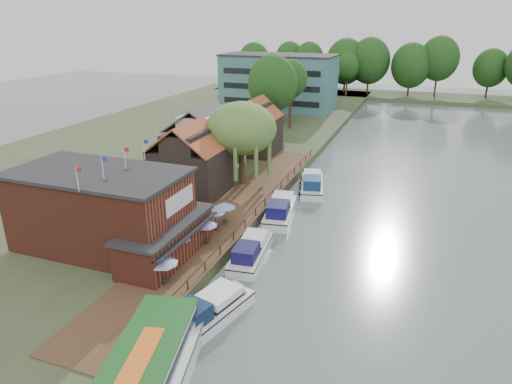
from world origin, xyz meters
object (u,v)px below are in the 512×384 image
(umbrella_4, at_px, (225,213))
(umbrella_0, at_px, (164,271))
(pub, at_px, (120,212))
(cottage_b, at_px, (205,137))
(cruiser_2, at_px, (280,207))
(cruiser_0, at_px, (206,310))
(cottage_c, at_px, (255,126))
(umbrella_3, at_px, (215,219))
(umbrella_2, at_px, (206,232))
(swan, at_px, (140,381))
(hotel_block, at_px, (279,82))
(cruiser_3, at_px, (312,182))
(willow, at_px, (242,144))
(cruiser_1, at_px, (251,249))
(umbrella_1, at_px, (180,246))
(cottage_a, at_px, (190,159))

(umbrella_4, bearing_deg, umbrella_0, -89.26)
(pub, distance_m, cottage_b, 25.33)
(pub, xyz_separation_m, cruiser_2, (10.49, 14.01, -3.47))
(umbrella_0, relative_size, cruiser_0, 0.25)
(umbrella_4, height_order, cruiser_0, umbrella_4)
(cottage_c, bearing_deg, umbrella_3, -77.34)
(umbrella_2, height_order, swan, umbrella_2)
(cottage_b, bearing_deg, hotel_block, 94.97)
(pub, distance_m, cruiser_3, 26.49)
(cottage_b, bearing_deg, umbrella_4, -58.34)
(willow, bearing_deg, cruiser_1, -65.41)
(cruiser_1, xyz_separation_m, swan, (-0.78, -16.66, -0.85))
(hotel_block, xyz_separation_m, cruiser_1, (18.82, -67.00, -6.08))
(umbrella_4, bearing_deg, cottage_b, 121.66)
(cottage_b, bearing_deg, umbrella_3, -61.25)
(umbrella_0, xyz_separation_m, swan, (3.41, -8.73, -2.07))
(hotel_block, relative_size, umbrella_1, 10.69)
(pub, distance_m, umbrella_0, 8.06)
(cottage_b, distance_m, cottage_c, 9.85)
(umbrella_0, relative_size, umbrella_4, 1.00)
(pub, relative_size, umbrella_3, 8.42)
(willow, bearing_deg, umbrella_0, -82.55)
(hotel_block, height_order, cottage_c, hotel_block)
(umbrella_0, distance_m, swan, 9.59)
(hotel_block, relative_size, cottage_b, 2.65)
(pub, xyz_separation_m, umbrella_2, (6.63, 3.47, -2.36))
(willow, height_order, umbrella_3, willow)
(umbrella_0, height_order, swan, umbrella_0)
(willow, bearing_deg, umbrella_2, -79.27)
(cottage_c, height_order, umbrella_1, cottage_c)
(cruiser_1, relative_size, cruiser_3, 0.94)
(cottage_b, relative_size, cruiser_1, 1.06)
(cottage_a, bearing_deg, umbrella_4, -43.07)
(pub, bearing_deg, hotel_block, 96.43)
(cruiser_1, bearing_deg, umbrella_1, -149.54)
(cruiser_1, xyz_separation_m, cruiser_3, (0.95, 19.48, 0.08))
(hotel_block, xyz_separation_m, willow, (11.50, -51.00, -0.94))
(umbrella_4, height_order, cruiser_3, umbrella_4)
(pub, xyz_separation_m, cottage_c, (0.00, 34.00, 0.60))
(umbrella_3, xyz_separation_m, umbrella_4, (0.27, 1.60, 0.00))
(willow, bearing_deg, cruiser_0, -73.41)
(umbrella_3, xyz_separation_m, cruiser_1, (4.62, -2.41, -1.21))
(umbrella_2, distance_m, cruiser_0, 10.58)
(cruiser_1, relative_size, cruiser_2, 0.92)
(umbrella_1, relative_size, cruiser_2, 0.24)
(cottage_c, height_order, umbrella_2, cottage_c)
(willow, distance_m, umbrella_1, 20.28)
(cottage_a, distance_m, cottage_c, 19.03)
(cruiser_0, distance_m, cruiser_3, 29.47)
(pub, bearing_deg, cruiser_3, 63.38)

